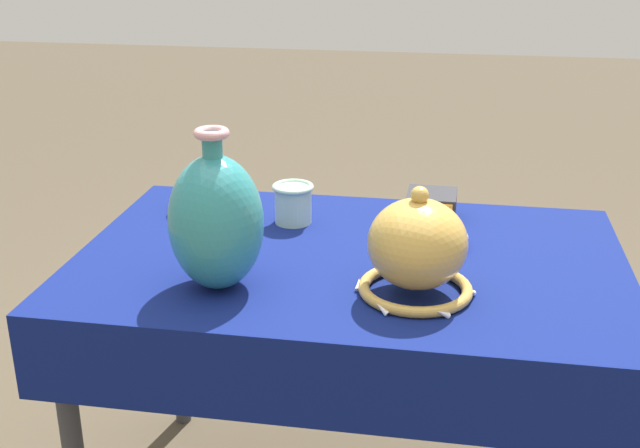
{
  "coord_description": "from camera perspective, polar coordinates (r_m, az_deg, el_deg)",
  "views": [
    {
      "loc": [
        0.2,
        -1.58,
        1.41
      ],
      "look_at": [
        -0.04,
        -0.13,
        0.83
      ],
      "focal_mm": 45.0,
      "sensor_mm": 36.0,
      "label": 1
    }
  ],
  "objects": [
    {
      "name": "vase_dome_bell",
      "position": [
        1.54,
        6.92,
        -1.85
      ],
      "size": [
        0.24,
        0.22,
        0.22
      ],
      "color": "gold",
      "rests_on": "display_table"
    },
    {
      "name": "jar_round_ivory",
      "position": [
        2.0,
        -8.65,
        2.3
      ],
      "size": [
        0.12,
        0.12,
        0.11
      ],
      "color": "white",
      "rests_on": "display_table"
    },
    {
      "name": "display_table",
      "position": [
        1.76,
        2.07,
        -4.47
      ],
      "size": [
        1.18,
        0.76,
        0.71
      ],
      "color": "#38383D",
      "rests_on": "ground_plane"
    },
    {
      "name": "cup_wide_celadon",
      "position": [
        1.9,
        -1.93,
        1.57
      ],
      "size": [
        0.1,
        0.1,
        0.1
      ],
      "color": "#A8CCB7",
      "rests_on": "display_table"
    },
    {
      "name": "bowl_shallow_porcelain",
      "position": [
        1.79,
        8.48,
        -0.85
      ],
      "size": [
        0.13,
        0.13,
        0.05
      ],
      "primitive_type": "ellipsoid",
      "color": "white",
      "rests_on": "display_table"
    },
    {
      "name": "vase_tall_bulbous",
      "position": [
        1.56,
        -7.41,
        0.18
      ],
      "size": [
        0.19,
        0.19,
        0.32
      ],
      "color": "teal",
      "rests_on": "display_table"
    },
    {
      "name": "mosaic_tile_box",
      "position": [
        1.95,
        7.92,
        1.27
      ],
      "size": [
        0.12,
        0.12,
        0.07
      ],
      "rotation": [
        0.0,
        0.0,
        -0.02
      ],
      "color": "#232328",
      "rests_on": "display_table"
    }
  ]
}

